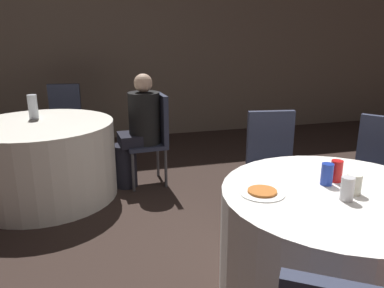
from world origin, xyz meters
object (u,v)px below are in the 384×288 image
at_px(table_far, 44,160).
at_px(person_black_shirt, 138,131).
at_px(bottle_far, 33,107).
at_px(soda_can_blue, 327,174).
at_px(soda_can_red, 336,171).
at_px(chair_near_northeast, 379,170).
at_px(chair_near_north, 272,161).
at_px(chair_far_east, 154,132).
at_px(table_near, 331,253).
at_px(pizza_plate_near, 262,192).
at_px(soda_can_silver, 347,189).
at_px(chair_far_north, 65,117).

distance_m(table_far, person_black_shirt, 0.95).
bearing_deg(table_far, bottle_far, 107.99).
bearing_deg(soda_can_blue, soda_can_red, 20.43).
bearing_deg(chair_near_northeast, chair_near_north, 22.40).
relative_size(chair_near_northeast, chair_far_east, 1.00).
distance_m(soda_can_blue, soda_can_red, 0.09).
height_order(table_near, person_black_shirt, person_black_shirt).
bearing_deg(chair_near_north, soda_can_blue, 89.03).
bearing_deg(pizza_plate_near, chair_near_north, 59.87).
bearing_deg(soda_can_silver, table_near, 76.51).
relative_size(soda_can_red, soda_can_silver, 1.00).
bearing_deg(soda_can_red, bottle_far, 130.44).
bearing_deg(soda_can_red, table_far, 132.22).
relative_size(chair_near_northeast, chair_far_north, 1.00).
bearing_deg(table_far, chair_near_northeast, -30.45).
height_order(chair_far_north, soda_can_silver, chair_far_north).
xyz_separation_m(table_near, chair_far_north, (-1.55, 3.20, 0.19)).
bearing_deg(chair_far_north, soda_can_red, 126.28).
relative_size(person_black_shirt, soda_can_silver, 9.53).
xyz_separation_m(chair_far_east, soda_can_blue, (0.61, -2.08, 0.24)).
relative_size(soda_can_red, bottle_far, 0.52).
distance_m(chair_far_east, person_black_shirt, 0.17).
bearing_deg(chair_far_north, soda_can_blue, 124.85).
height_order(table_far, soda_can_red, soda_can_red).
xyz_separation_m(table_far, pizza_plate_near, (1.32, -2.02, 0.38)).
xyz_separation_m(person_black_shirt, soda_can_blue, (0.78, -2.07, 0.22)).
xyz_separation_m(chair_near_north, bottle_far, (-1.92, 1.29, 0.30)).
xyz_separation_m(soda_can_red, bottle_far, (-1.86, 2.18, 0.06)).
bearing_deg(soda_can_silver, table_far, 127.40).
bearing_deg(soda_can_blue, table_near, -89.76).
bearing_deg(pizza_plate_near, soda_can_blue, 2.47).
bearing_deg(bottle_far, chair_near_north, -33.95).
bearing_deg(table_far, person_black_shirt, 3.91).
height_order(chair_near_north, person_black_shirt, person_black_shirt).
height_order(chair_far_east, soda_can_blue, chair_far_east).
height_order(pizza_plate_near, bottle_far, bottle_far).
bearing_deg(soda_can_blue, person_black_shirt, 110.74).
bearing_deg(person_black_shirt, table_near, -164.11).
relative_size(chair_near_north, soda_can_blue, 7.80).
relative_size(table_far, chair_near_north, 1.43).
relative_size(table_near, soda_can_blue, 10.06).
height_order(chair_near_northeast, soda_can_blue, chair_near_northeast).
bearing_deg(soda_can_red, chair_far_north, 118.10).
distance_m(chair_near_north, bottle_far, 2.34).
relative_size(chair_far_east, pizza_plate_near, 3.96).
height_order(table_near, pizza_plate_near, pizza_plate_near).
height_order(table_far, chair_near_northeast, chair_near_northeast).
bearing_deg(pizza_plate_near, table_near, -12.90).
height_order(chair_near_north, pizza_plate_near, chair_near_north).
xyz_separation_m(chair_near_northeast, soda_can_blue, (-0.82, -0.51, 0.24)).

